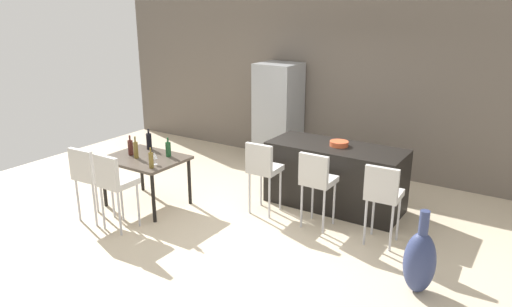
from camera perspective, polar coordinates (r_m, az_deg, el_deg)
ground_plane at (r=6.73m, az=1.56°, el=-7.74°), size 10.00×10.00×0.00m
back_wall at (r=8.53m, az=10.88°, el=7.70°), size 10.00×0.12×2.90m
kitchen_island at (r=7.05m, az=9.36°, el=-2.70°), size 1.94×0.80×0.92m
bar_chair_left at (r=6.63m, az=0.83°, el=-1.58°), size 0.41×0.41×1.05m
bar_chair_middle at (r=6.26m, az=7.26°, el=-2.93°), size 0.40×0.40×1.05m
bar_chair_right at (r=5.97m, az=14.87°, el=-4.48°), size 0.42×0.42×1.05m
dining_table at (r=7.10m, az=-13.00°, el=-1.04°), size 1.11×0.86×0.74m
dining_chair_near at (r=6.78m, az=-19.24°, el=-2.17°), size 0.42×0.42×1.05m
dining_chair_far at (r=6.42m, az=-16.50°, el=-3.03°), size 0.40×0.40×1.05m
wine_bottle_far at (r=7.04m, az=-14.10°, el=0.44°), size 0.07×0.07×0.32m
wine_bottle_middle at (r=7.41m, az=-12.60°, el=1.45°), size 0.08×0.08×0.31m
wine_bottle_near at (r=6.58m, az=-12.36°, el=-0.77°), size 0.06×0.06×0.28m
wine_bottle_end at (r=7.02m, az=-10.39°, el=0.52°), size 0.08×0.08×0.28m
wine_bottle_corner at (r=7.21m, az=-14.70°, el=0.72°), size 0.07×0.07×0.29m
wine_glass_left at (r=6.70m, az=-11.94°, el=-0.28°), size 0.07×0.07×0.17m
refrigerator at (r=8.74m, az=2.66°, el=4.68°), size 0.72×0.68×1.84m
fruit_bowl at (r=6.90m, az=9.84°, el=1.17°), size 0.26×0.26×0.07m
floor_vase at (r=5.30m, az=18.86°, el=-12.01°), size 0.33×0.33×0.91m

